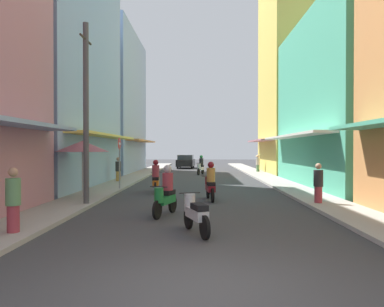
{
  "coord_description": "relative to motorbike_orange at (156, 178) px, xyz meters",
  "views": [
    {
      "loc": [
        -0.01,
        -5.4,
        2.08
      ],
      "look_at": [
        -0.54,
        19.63,
        1.78
      ],
      "focal_mm": 34.54,
      "sensor_mm": 36.0,
      "label": 1
    }
  ],
  "objects": [
    {
      "name": "pedestrian_crossing",
      "position": [
        -2.31,
        -8.82,
        0.12
      ],
      "size": [
        0.34,
        0.34,
        1.64
      ],
      "color": "#99333F",
      "rests_on": "ground"
    },
    {
      "name": "motorbike_silver",
      "position": [
        1.96,
        -8.33,
        -0.2
      ],
      "size": [
        0.77,
        1.73,
        0.96
      ],
      "color": "black",
      "rests_on": "ground"
    },
    {
      "name": "motorbike_orange",
      "position": [
        0.0,
        0.0,
        0.0
      ],
      "size": [
        0.55,
        1.81,
        1.58
      ],
      "color": "black",
      "rests_on": "ground"
    },
    {
      "name": "motorbike_maroon",
      "position": [
        2.5,
        -2.51,
        0.0
      ],
      "size": [
        0.55,
        1.81,
        1.58
      ],
      "color": "black",
      "rests_on": "ground"
    },
    {
      "name": "building_left_far",
      "position": [
        -6.53,
        15.23,
        5.42
      ],
      "size": [
        7.05,
        11.31,
        12.26
      ],
      "color": "#8CA5CC",
      "rests_on": "ground"
    },
    {
      "name": "ground_plane",
      "position": [
        2.09,
        6.6,
        -0.7
      ],
      "size": [
        99.38,
        99.38,
        0.0
      ],
      "primitive_type": "plane",
      "color": "#38383A"
    },
    {
      "name": "sidewalk_left",
      "position": [
        -2.65,
        6.6,
        -0.64
      ],
      "size": [
        1.77,
        53.17,
        0.12
      ],
      "primitive_type": "cube",
      "color": "#9E9991",
      "rests_on": "ground"
    },
    {
      "name": "building_right_mid",
      "position": [
        10.7,
        3.09,
        3.95
      ],
      "size": [
        7.05,
        12.21,
        9.32
      ],
      "color": "#4CB28C",
      "rests_on": "ground"
    },
    {
      "name": "pedestrian_far",
      "position": [
        6.4,
        -3.85,
        0.07
      ],
      "size": [
        0.34,
        0.34,
        1.56
      ],
      "color": "#99333F",
      "rests_on": "ground"
    },
    {
      "name": "building_left_mid",
      "position": [
        -6.53,
        2.82,
        7.21
      ],
      "size": [
        7.05,
        11.54,
        15.84
      ],
      "color": "#8CA5CC",
      "rests_on": "ground"
    },
    {
      "name": "street_sign_no_entry",
      "position": [
        -1.92,
        0.87,
        1.01
      ],
      "size": [
        0.07,
        0.6,
        2.65
      ],
      "color": "gray",
      "rests_on": "ground"
    },
    {
      "name": "pedestrian_midway",
      "position": [
        -2.92,
        5.07,
        0.08
      ],
      "size": [
        0.34,
        0.34,
        1.57
      ],
      "color": "#BF8C3F",
      "rests_on": "ground"
    },
    {
      "name": "sidewalk_right",
      "position": [
        6.82,
        6.6,
        -0.64
      ],
      "size": [
        1.77,
        53.17,
        0.12
      ],
      "primitive_type": "cube",
      "color": "#ADA89E",
      "rests_on": "ground"
    },
    {
      "name": "vendor_umbrella",
      "position": [
        -2.69,
        -2.51,
        1.48
      ],
      "size": [
        2.13,
        2.13,
        2.42
      ],
      "color": "#99999E",
      "rests_on": "ground"
    },
    {
      "name": "motorbike_green",
      "position": [
        1.01,
        -5.92,
        0.0
      ],
      "size": [
        0.72,
        1.75,
        1.58
      ],
      "color": "black",
      "rests_on": "ground"
    },
    {
      "name": "parked_car",
      "position": [
        0.55,
        22.55,
        0.04
      ],
      "size": [
        1.96,
        4.18,
        1.45
      ],
      "color": "black",
      "rests_on": "ground"
    },
    {
      "name": "motorbike_white",
      "position": [
        2.15,
        12.52,
        0.0
      ],
      "size": [
        0.68,
        1.77,
        1.58
      ],
      "color": "black",
      "rests_on": "ground"
    },
    {
      "name": "utility_pole",
      "position": [
        -2.02,
        -4.2,
        2.68
      ],
      "size": [
        0.2,
        1.2,
        6.61
      ],
      "color": "#4C4C4F",
      "rests_on": "ground"
    },
    {
      "name": "building_right_far",
      "position": [
        10.7,
        14.08,
        7.63
      ],
      "size": [
        7.05,
        8.61,
        16.68
      ],
      "color": "#EFD159",
      "rests_on": "ground"
    },
    {
      "name": "pedestrian_foreground",
      "position": [
        7.13,
        14.77,
        0.21
      ],
      "size": [
        0.44,
        0.44,
        1.61
      ],
      "color": "#598C59",
      "rests_on": "ground"
    }
  ]
}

